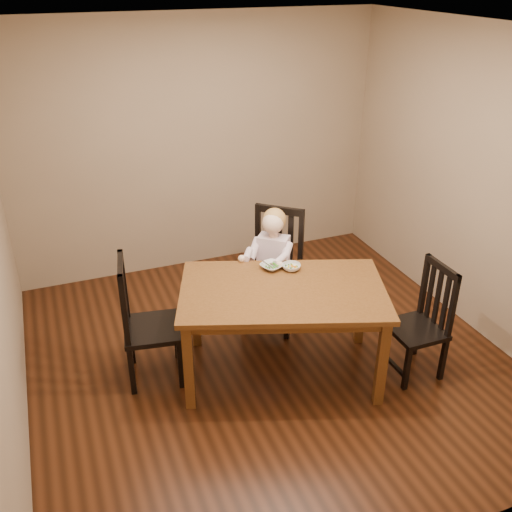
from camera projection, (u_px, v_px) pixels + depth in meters
name	position (u px, v px, depth m)	size (l,w,h in m)	color
room	(270.00, 217.00, 4.40)	(4.01, 4.01, 2.71)	#431F0E
dining_table	(283.00, 299.00, 4.54)	(1.85, 1.46, 0.81)	#523113
chair_child	(274.00, 271.00, 5.32)	(0.67, 0.67, 1.13)	black
chair_left	(145.00, 323.00, 4.58)	(0.52, 0.54, 1.09)	black
chair_right	(421.00, 323.00, 4.67)	(0.41, 0.43, 0.99)	black
toddler	(273.00, 258.00, 5.20)	(0.37, 0.46, 0.63)	silver
bowl_peas	(272.00, 266.00, 4.78)	(0.18, 0.18, 0.04)	silver
bowl_veg	(291.00, 267.00, 4.76)	(0.16, 0.16, 0.05)	silver
fork	(267.00, 265.00, 4.75)	(0.08, 0.12, 0.05)	silver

